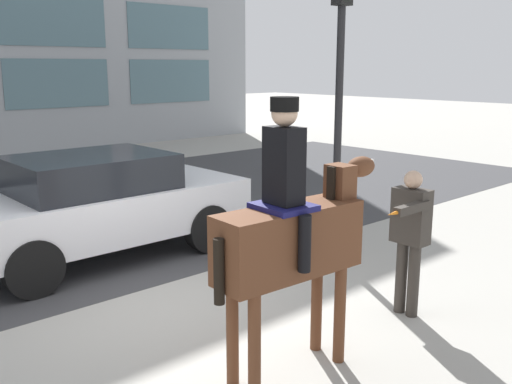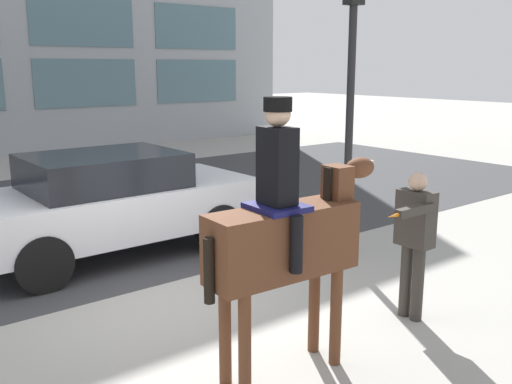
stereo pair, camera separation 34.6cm
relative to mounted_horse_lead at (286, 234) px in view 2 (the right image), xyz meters
The scene contains 6 objects.
ground_plane 2.49m from the mounted_horse_lead, 91.90° to the left, with size 80.00×80.00×0.00m, color #9E9B93.
road_surface 6.99m from the mounted_horse_lead, 90.58° to the left, with size 24.80×8.50×0.01m.
mounted_horse_lead is the anchor object (origin of this frame).
pedestrian_bystander 1.89m from the mounted_horse_lead, ahead, with size 0.82×0.43×1.66m.
street_car_near_lane 4.19m from the mounted_horse_lead, 87.33° to the left, with size 4.25×1.93×1.53m.
traffic_light 3.73m from the mounted_horse_lead, 33.63° to the left, with size 0.24×0.29×4.29m.
Camera 2 is at (-3.10, -5.71, 2.76)m, focal length 40.00 mm.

